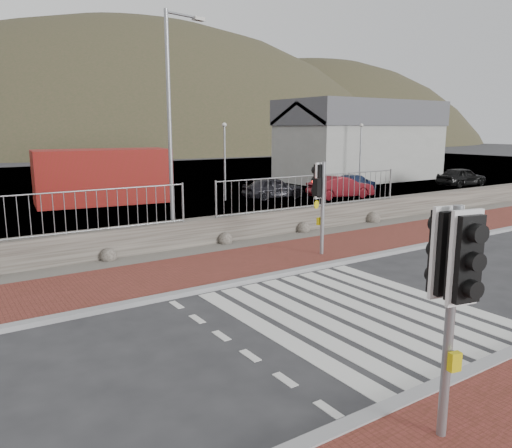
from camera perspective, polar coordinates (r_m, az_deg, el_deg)
ground at (r=10.96m, az=11.34°, el=-9.84°), size 220.00×220.00×0.00m
sidewalk_far at (r=14.31m, az=-1.45°, el=-4.50°), size 40.00×3.00×0.08m
kerb_near at (r=9.25m, az=24.96°, el=-14.38°), size 40.00×0.25×0.12m
kerb_far at (r=13.11m, az=2.05°, el=-5.91°), size 40.00×0.25×0.12m
zebra_crossing at (r=10.96m, az=11.35°, el=-9.81°), size 4.62×5.60×0.01m
gravel_strip at (r=15.99m, az=-5.27°, el=-2.92°), size 40.00×1.50×0.06m
stone_wall at (r=16.59m, az=-6.61°, el=-0.96°), size 40.00×0.60×0.90m
railing at (r=16.23m, az=-6.47°, el=3.69°), size 18.07×0.07×1.22m
quay at (r=36.06m, az=-21.68°, el=4.04°), size 120.00×40.00×0.50m
harbor_building at (r=38.49m, az=11.85°, el=9.34°), size 12.20×6.20×5.80m
hills_backdrop at (r=99.82m, az=-24.26°, el=-5.70°), size 254.00×90.00×100.00m
traffic_signal_near at (r=6.31m, az=21.62°, el=-5.50°), size 0.47×0.34×2.98m
traffic_signal_far at (r=14.93m, az=7.60°, el=4.01°), size 0.71×0.40×2.87m
streetlight at (r=16.81m, az=-9.53°, el=12.05°), size 1.57×0.50×7.50m
shipping_container at (r=27.01m, az=-17.07°, el=5.22°), size 6.91×3.50×2.77m
car_a at (r=27.65m, az=2.00°, el=4.17°), size 3.60×1.74×1.19m
car_b at (r=28.11m, az=9.64°, el=4.17°), size 3.89×1.93×1.22m
car_c at (r=30.86m, az=11.11°, el=4.59°), size 4.04×2.53×1.09m
car_e at (r=36.11m, az=22.43°, el=5.00°), size 3.79×1.70×1.26m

